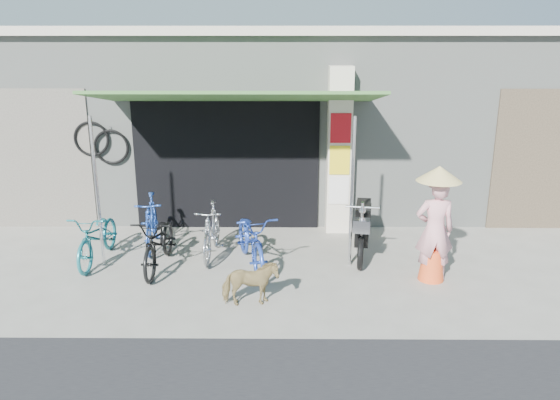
{
  "coord_description": "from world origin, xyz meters",
  "views": [
    {
      "loc": [
        -0.13,
        -7.26,
        3.42
      ],
      "look_at": [
        -0.2,
        1.0,
        1.0
      ],
      "focal_mm": 35.0,
      "sensor_mm": 36.0,
      "label": 1
    }
  ],
  "objects_px": {
    "bike_teal": "(98,236)",
    "street_dog": "(250,284)",
    "bike_silver": "(212,230)",
    "bike_navy": "(251,239)",
    "nun": "(435,225)",
    "moped": "(362,227)",
    "bike_blue": "(151,222)",
    "bike_black": "(159,242)"
  },
  "relations": [
    {
      "from": "bike_teal",
      "to": "bike_blue",
      "type": "relative_size",
      "value": 1.06
    },
    {
      "from": "bike_black",
      "to": "street_dog",
      "type": "distance_m",
      "value": 1.94
    },
    {
      "from": "bike_silver",
      "to": "moped",
      "type": "distance_m",
      "value": 2.48
    },
    {
      "from": "street_dog",
      "to": "bike_blue",
      "type": "bearing_deg",
      "value": 31.88
    },
    {
      "from": "bike_silver",
      "to": "moped",
      "type": "height_order",
      "value": "moped"
    },
    {
      "from": "bike_blue",
      "to": "bike_black",
      "type": "relative_size",
      "value": 0.91
    },
    {
      "from": "bike_silver",
      "to": "nun",
      "type": "distance_m",
      "value": 3.51
    },
    {
      "from": "bike_navy",
      "to": "street_dog",
      "type": "bearing_deg",
      "value": -102.75
    },
    {
      "from": "street_dog",
      "to": "moped",
      "type": "xyz_separation_m",
      "value": [
        1.74,
        1.89,
        0.15
      ]
    },
    {
      "from": "bike_silver",
      "to": "moped",
      "type": "relative_size",
      "value": 0.83
    },
    {
      "from": "bike_black",
      "to": "nun",
      "type": "relative_size",
      "value": 0.96
    },
    {
      "from": "bike_blue",
      "to": "bike_silver",
      "type": "xyz_separation_m",
      "value": [
        1.08,
        -0.39,
        -0.01
      ]
    },
    {
      "from": "bike_teal",
      "to": "bike_navy",
      "type": "height_order",
      "value": "bike_navy"
    },
    {
      "from": "bike_teal",
      "to": "bike_blue",
      "type": "distance_m",
      "value": 0.94
    },
    {
      "from": "bike_black",
      "to": "street_dog",
      "type": "relative_size",
      "value": 2.22
    },
    {
      "from": "bike_blue",
      "to": "bike_navy",
      "type": "bearing_deg",
      "value": -32.03
    },
    {
      "from": "bike_blue",
      "to": "bike_black",
      "type": "xyz_separation_m",
      "value": [
        0.33,
        -0.88,
        -0.02
      ]
    },
    {
      "from": "bike_black",
      "to": "nun",
      "type": "height_order",
      "value": "nun"
    },
    {
      "from": "bike_blue",
      "to": "bike_navy",
      "type": "relative_size",
      "value": 0.86
    },
    {
      "from": "street_dog",
      "to": "nun",
      "type": "height_order",
      "value": "nun"
    },
    {
      "from": "moped",
      "to": "bike_silver",
      "type": "bearing_deg",
      "value": -166.77
    },
    {
      "from": "bike_teal",
      "to": "nun",
      "type": "distance_m",
      "value": 5.21
    },
    {
      "from": "bike_teal",
      "to": "street_dog",
      "type": "bearing_deg",
      "value": -28.81
    },
    {
      "from": "bike_black",
      "to": "bike_silver",
      "type": "distance_m",
      "value": 0.89
    },
    {
      "from": "bike_blue",
      "to": "nun",
      "type": "xyz_separation_m",
      "value": [
        4.45,
        -1.27,
        0.4
      ]
    },
    {
      "from": "bike_teal",
      "to": "bike_blue",
      "type": "bearing_deg",
      "value": 43.03
    },
    {
      "from": "bike_black",
      "to": "moped",
      "type": "relative_size",
      "value": 0.93
    },
    {
      "from": "street_dog",
      "to": "moped",
      "type": "bearing_deg",
      "value": -51.32
    },
    {
      "from": "bike_black",
      "to": "nun",
      "type": "xyz_separation_m",
      "value": [
        4.11,
        -0.4,
        0.42
      ]
    },
    {
      "from": "bike_black",
      "to": "street_dog",
      "type": "bearing_deg",
      "value": -38.61
    },
    {
      "from": "bike_black",
      "to": "bike_navy",
      "type": "distance_m",
      "value": 1.42
    },
    {
      "from": "bike_teal",
      "to": "bike_black",
      "type": "distance_m",
      "value": 1.07
    },
    {
      "from": "bike_teal",
      "to": "bike_black",
      "type": "xyz_separation_m",
      "value": [
        1.04,
        -0.26,
        0.01
      ]
    },
    {
      "from": "street_dog",
      "to": "nun",
      "type": "xyz_separation_m",
      "value": [
        2.64,
        0.85,
        0.54
      ]
    },
    {
      "from": "bike_blue",
      "to": "bike_black",
      "type": "height_order",
      "value": "bike_blue"
    },
    {
      "from": "bike_navy",
      "to": "street_dog",
      "type": "height_order",
      "value": "bike_navy"
    },
    {
      "from": "bike_teal",
      "to": "street_dog",
      "type": "relative_size",
      "value": 2.15
    },
    {
      "from": "bike_silver",
      "to": "bike_navy",
      "type": "xyz_separation_m",
      "value": [
        0.67,
        -0.41,
        0.01
      ]
    },
    {
      "from": "street_dog",
      "to": "moped",
      "type": "distance_m",
      "value": 2.57
    },
    {
      "from": "bike_navy",
      "to": "street_dog",
      "type": "xyz_separation_m",
      "value": [
        0.06,
        -1.32,
        -0.14
      ]
    },
    {
      "from": "moped",
      "to": "bike_black",
      "type": "bearing_deg",
      "value": -159.12
    },
    {
      "from": "bike_navy",
      "to": "moped",
      "type": "distance_m",
      "value": 1.89
    }
  ]
}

